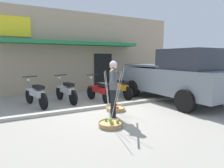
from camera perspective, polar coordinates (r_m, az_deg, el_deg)
name	(u,v)px	position (r m, az deg, el deg)	size (l,w,h in m)	color
ground_plane	(113,112)	(6.42, 0.39, -8.35)	(90.00, 90.00, 0.00)	gray
sidewalk_curb	(104,106)	(7.00, -2.36, -6.54)	(20.00, 0.24, 0.10)	#AEA89C
fruit_vendor	(113,85)	(5.68, 0.39, -0.39)	(0.90, 1.30, 1.70)	black
fruit_basket_left_side	(116,108)	(6.61, 1.05, -7.17)	(0.66, 0.66, 1.45)	tan
fruit_basket_right_side	(110,124)	(5.15, -0.45, -11.59)	(0.66, 0.66, 1.45)	tan
motorcycle_nearest_shop	(36,94)	(7.58, -21.53, -2.87)	(0.68, 1.77, 1.09)	black
motorcycle_second_in_row	(66,91)	(7.91, -13.36, -2.09)	(0.56, 1.80, 1.09)	black
motorcycle_third_in_row	(99,91)	(7.79, -3.85, -2.05)	(0.54, 1.81, 1.09)	black
motorcycle_end_of_row	(120,88)	(8.57, 2.27, -1.12)	(0.54, 1.82, 1.09)	black
parked_truck	(175,76)	(8.25, 18.19, 2.18)	(2.29, 4.77, 2.10)	slate
storefront_building	(58,52)	(12.93, -15.52, 8.96)	(13.00, 6.00, 4.20)	tan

